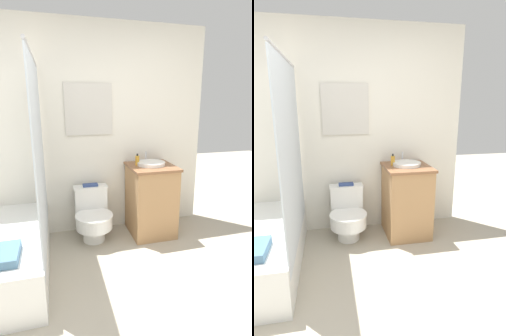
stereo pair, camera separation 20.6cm
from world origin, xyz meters
TOP-DOWN VIEW (x-y plane):
  - wall_back at (0.00, 1.87)m, footprint 3.08×0.07m
  - shower_area at (-0.73, 1.11)m, footprint 0.58×1.46m
  - toilet at (0.05, 1.57)m, footprint 0.43×0.54m
  - vanity at (0.76, 1.54)m, footprint 0.54×0.58m
  - sink at (0.76, 1.56)m, footprint 0.34×0.37m
  - soap_bottle at (0.60, 1.60)m, footprint 0.05×0.05m
  - book_on_tank at (0.05, 1.72)m, footprint 0.18×0.09m

SIDE VIEW (x-z plane):
  - shower_area at x=-0.73m, z-range -0.71..1.27m
  - toilet at x=0.05m, z-range -0.02..0.60m
  - vanity at x=0.76m, z-range 0.00..0.87m
  - book_on_tank at x=0.05m, z-range 0.62..0.64m
  - sink at x=0.76m, z-range 0.82..0.95m
  - soap_bottle at x=0.60m, z-range 0.86..1.00m
  - wall_back at x=0.00m, z-range 0.01..2.51m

